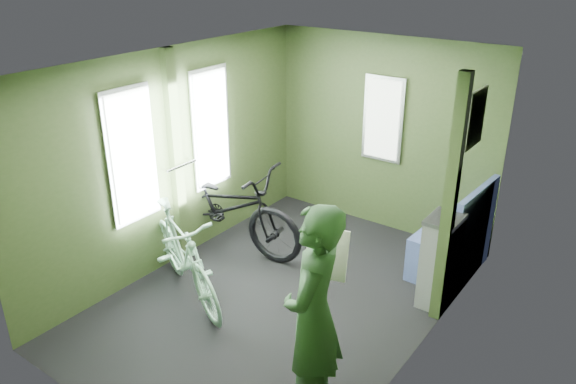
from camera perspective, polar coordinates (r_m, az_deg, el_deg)
name	(u,v)px	position (r m, az deg, el deg)	size (l,w,h in m)	color
room	(281,159)	(5.03, -0.75, 3.38)	(4.00, 4.02, 2.31)	black
bicycle_black	(227,246)	(6.55, -6.17, -5.52)	(0.69, 1.98, 1.04)	black
bicycle_mint	(188,298)	(5.72, -10.15, -10.51)	(0.46, 1.62, 0.97)	#9DDCBA
passenger	(313,316)	(3.97, 2.57, -12.44)	(0.55, 0.73, 1.68)	#2C512D
waste_box	(440,261)	(5.51, 15.17, -6.81)	(0.27, 0.38, 0.92)	slate
bench_seat	(452,246)	(6.16, 16.29, -5.27)	(0.58, 0.98, 1.00)	navy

